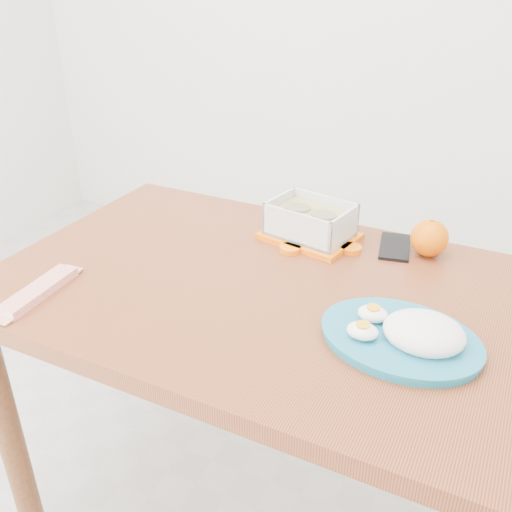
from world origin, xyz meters
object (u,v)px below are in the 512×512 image
at_px(dining_table, 256,323).
at_px(smartphone, 395,247).
at_px(rice_plate, 408,333).
at_px(food_container, 310,222).
at_px(orange_fruit, 430,238).

bearing_deg(dining_table, smartphone, 51.34).
relative_size(dining_table, rice_plate, 3.53).
relative_size(dining_table, smartphone, 8.23).
height_order(food_container, rice_plate, food_container).
bearing_deg(smartphone, dining_table, -140.25).
bearing_deg(food_container, dining_table, -86.01).
relative_size(orange_fruit, smartphone, 0.63).
distance_m(food_container, smartphone, 0.21).
xyz_separation_m(dining_table, smartphone, (0.23, 0.28, 0.11)).
relative_size(rice_plate, smartphone, 2.33).
xyz_separation_m(food_container, smartphone, (0.20, 0.04, -0.04)).
bearing_deg(rice_plate, smartphone, 113.61).
bearing_deg(orange_fruit, food_container, -172.44).
bearing_deg(dining_table, rice_plate, -13.42).
xyz_separation_m(orange_fruit, smartphone, (-0.08, 0.00, -0.04)).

